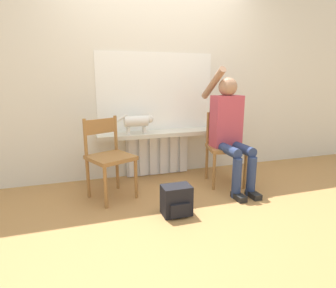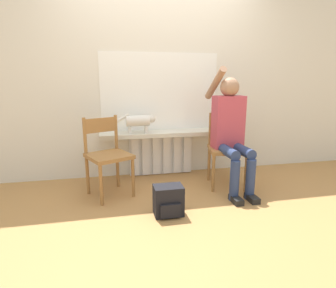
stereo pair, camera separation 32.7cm
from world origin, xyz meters
name	(u,v)px [view 1 (the left image)]	position (x,y,z in m)	size (l,w,h in m)	color
ground_plane	(190,211)	(0.00, 0.00, 0.00)	(12.00, 12.00, 0.00)	#B27F47
wall_with_window	(155,71)	(0.00, 1.23, 1.35)	(7.00, 0.06, 2.70)	silver
radiator	(158,154)	(0.00, 1.15, 0.28)	(0.84, 0.08, 0.55)	white
windowsill	(160,133)	(0.00, 1.04, 0.58)	(1.57, 0.32, 0.05)	beige
window_glass	(156,92)	(0.00, 1.20, 1.09)	(1.51, 0.01, 0.98)	white
chair_left	(109,156)	(-0.69, 0.59, 0.46)	(0.55, 0.55, 0.86)	#9E6B38
chair_right	(225,146)	(0.69, 0.59, 0.46)	(0.50, 0.50, 0.86)	#9E6B38
person	(230,127)	(0.68, 0.49, 0.72)	(0.36, 0.98, 1.39)	navy
cat	(138,121)	(-0.30, 0.98, 0.75)	(0.50, 0.13, 0.25)	silver
backpack	(177,201)	(-0.15, -0.02, 0.14)	(0.27, 0.22, 0.28)	black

